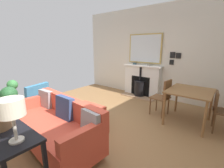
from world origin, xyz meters
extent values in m
cube|color=olive|center=(0.00, 0.00, 0.00)|extent=(5.77, 5.21, 0.01)
cube|color=beige|center=(-2.88, 0.00, 1.44)|extent=(0.12, 5.21, 2.89)
cube|color=#9E7A5B|center=(-2.44, -0.18, 0.01)|extent=(0.30, 1.17, 0.03)
cube|color=white|center=(-2.71, -0.18, 0.50)|extent=(0.23, 1.23, 1.00)
cube|color=black|center=(-2.61, -0.18, 0.35)|extent=(0.06, 0.67, 0.65)
cylinder|color=black|center=(-2.57, -0.18, 0.27)|extent=(0.36, 0.36, 0.49)
cylinder|color=black|center=(-2.57, -0.18, 0.53)|extent=(0.38, 0.38, 0.02)
cylinder|color=black|center=(-2.57, -0.18, 0.77)|extent=(0.07, 0.07, 0.47)
cube|color=white|center=(-2.68, -0.18, 1.03)|extent=(0.28, 1.31, 0.05)
cube|color=tan|center=(-2.80, -0.18, 1.58)|extent=(0.04, 1.15, 0.94)
cube|color=silver|center=(-2.78, -0.18, 1.58)|extent=(0.01, 1.07, 0.86)
cylinder|color=#334C56|center=(-2.70, -0.50, 1.08)|extent=(0.12, 0.12, 0.05)
torus|color=#334C56|center=(-2.70, -0.50, 1.10)|extent=(0.12, 0.12, 0.01)
cylinder|color=#9E9384|center=(-2.70, 0.05, 1.08)|extent=(0.13, 0.13, 0.05)
torus|color=#9E9384|center=(-2.70, 0.05, 1.10)|extent=(0.13, 0.13, 0.01)
cylinder|color=#B2B2B7|center=(0.95, -0.83, 0.05)|extent=(0.04, 0.04, 0.10)
cylinder|color=#B2B2B7|center=(0.34, -0.79, 0.05)|extent=(0.04, 0.04, 0.10)
cylinder|color=#B2B2B7|center=(0.46, 0.78, 0.05)|extent=(0.04, 0.04, 0.10)
cube|color=#D14C38|center=(0.71, -0.03, 0.28)|extent=(0.90, 1.91, 0.36)
cube|color=#D14C38|center=(0.39, 0.00, 0.62)|extent=(0.28, 1.86, 0.34)
cube|color=#D14C38|center=(0.64, -0.89, 0.56)|extent=(0.73, 0.17, 0.21)
cube|color=#D14C38|center=(0.77, 0.84, 0.56)|extent=(0.73, 0.17, 0.21)
cube|color=#99999E|center=(0.43, -0.71, 0.62)|extent=(0.15, 0.36, 0.37)
cube|color=#334775|center=(0.49, 0.02, 0.64)|extent=(0.15, 0.40, 0.41)
cube|color=#99999E|center=(0.54, 0.72, 0.61)|extent=(0.17, 0.36, 0.36)
cylinder|color=#B2B2B7|center=(0.11, -0.41, 0.04)|extent=(0.03, 0.03, 0.09)
cylinder|color=#B2B2B7|center=(0.09, 0.12, 0.04)|extent=(0.03, 0.03, 0.09)
cylinder|color=#B2B2B7|center=(-0.35, -0.42, 0.04)|extent=(0.03, 0.03, 0.09)
cylinder|color=#B2B2B7|center=(-0.37, 0.11, 0.04)|extent=(0.03, 0.03, 0.09)
cube|color=#D14C38|center=(-0.13, -0.15, 0.24)|extent=(0.60, 0.68, 0.31)
cube|color=brown|center=(0.20, -1.84, 0.17)|extent=(0.05, 0.05, 0.34)
cube|color=brown|center=(0.69, -1.71, 0.17)|extent=(0.05, 0.05, 0.34)
cube|color=brown|center=(0.08, -1.38, 0.17)|extent=(0.05, 0.05, 0.34)
cube|color=brown|center=(0.57, -1.25, 0.17)|extent=(0.05, 0.05, 0.34)
cube|color=teal|center=(0.39, -1.55, 0.36)|extent=(0.72, 0.69, 0.08)
cube|color=teal|center=(0.32, -1.30, 0.60)|extent=(0.61, 0.28, 0.42)
cube|color=brown|center=(0.08, -1.62, 0.45)|extent=(0.17, 0.53, 0.04)
cube|color=brown|center=(0.70, -1.47, 0.45)|extent=(0.17, 0.53, 0.04)
cube|color=black|center=(1.25, -0.79, 0.35)|extent=(0.04, 0.04, 0.70)
cylinder|color=beige|center=(1.43, 0.57, 0.74)|extent=(0.14, 0.14, 0.02)
cylinder|color=beige|center=(1.43, 0.57, 0.88)|extent=(0.03, 0.03, 0.26)
cylinder|color=silver|center=(1.43, 0.57, 1.10)|extent=(0.24, 0.24, 0.17)
cylinder|color=#99704C|center=(1.45, 0.17, 0.81)|extent=(0.23, 0.23, 0.14)
sphere|color=#26562D|center=(1.36, 0.36, 1.17)|extent=(0.16, 0.16, 0.16)
sphere|color=#387A3D|center=(1.27, 0.21, 1.23)|extent=(0.12, 0.12, 0.12)
cylinder|color=olive|center=(-2.04, 1.16, 0.36)|extent=(0.05, 0.05, 0.72)
cylinder|color=olive|center=(-1.16, 1.16, 0.36)|extent=(0.05, 0.05, 0.72)
cylinder|color=olive|center=(-2.04, 1.92, 0.36)|extent=(0.05, 0.05, 0.72)
cylinder|color=olive|center=(-1.16, 1.92, 0.36)|extent=(0.05, 0.05, 0.72)
cube|color=olive|center=(-1.60, 1.54, 0.73)|extent=(0.98, 0.86, 0.03)
cylinder|color=brown|center=(-1.77, 0.75, 0.22)|extent=(0.03, 0.03, 0.44)
cylinder|color=brown|center=(-1.46, 0.72, 0.22)|extent=(0.03, 0.03, 0.44)
cylinder|color=brown|center=(-1.74, 1.07, 0.22)|extent=(0.03, 0.03, 0.44)
cylinder|color=brown|center=(-1.42, 1.03, 0.22)|extent=(0.03, 0.03, 0.44)
cube|color=brown|center=(-1.60, 0.89, 0.45)|extent=(0.44, 0.44, 0.02)
cube|color=brown|center=(-1.58, 1.06, 0.68)|extent=(0.36, 0.07, 0.45)
cylinder|color=brown|center=(-1.42, 2.05, 0.21)|extent=(0.04, 0.04, 0.43)
cylinder|color=brown|center=(-1.74, 2.01, 0.21)|extent=(0.04, 0.04, 0.43)
cube|color=brown|center=(-1.58, 2.02, 0.63)|extent=(0.36, 0.09, 0.37)
cube|color=black|center=(-2.81, 0.72, 1.41)|extent=(0.02, 0.15, 0.17)
cube|color=black|center=(-2.81, 0.89, 1.40)|extent=(0.02, 0.14, 0.16)
cube|color=black|center=(-2.81, 0.71, 1.19)|extent=(0.02, 0.12, 0.14)
camera|label=1|loc=(1.88, 2.17, 1.67)|focal=24.38mm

